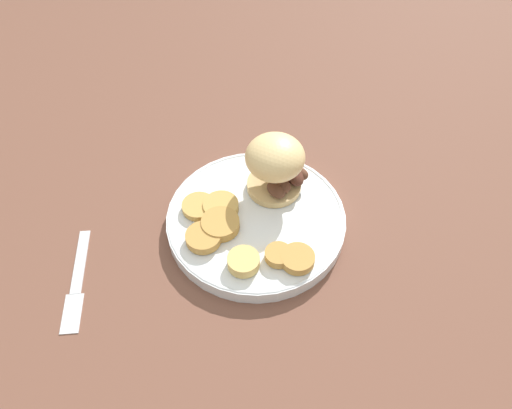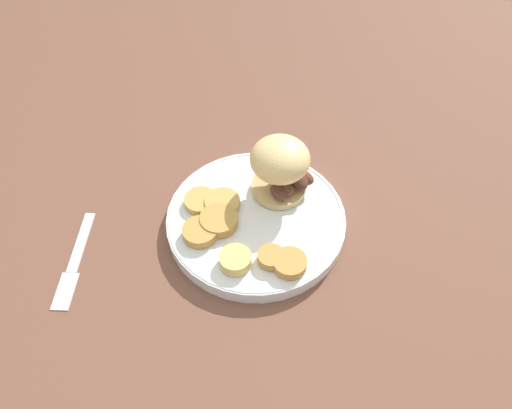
# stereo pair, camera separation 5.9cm
# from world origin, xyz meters

# --- Properties ---
(ground_plane) EXTENTS (4.00, 4.00, 0.00)m
(ground_plane) POSITION_xyz_m (0.00, 0.00, 0.00)
(ground_plane) COLOR brown
(dinner_plate) EXTENTS (0.26, 0.26, 0.02)m
(dinner_plate) POSITION_xyz_m (0.00, 0.00, 0.01)
(dinner_plate) COLOR white
(dinner_plate) RESTS_ON ground_plane
(sandwich) EXTENTS (0.09, 0.09, 0.09)m
(sandwich) POSITION_xyz_m (0.02, -0.06, 0.07)
(sandwich) COLOR tan
(sandwich) RESTS_ON dinner_plate
(potato_round_0) EXTENTS (0.05, 0.05, 0.01)m
(potato_round_0) POSITION_xyz_m (0.02, 0.08, 0.03)
(potato_round_0) COLOR #BC8942
(potato_round_0) RESTS_ON dinner_plate
(potato_round_1) EXTENTS (0.05, 0.05, 0.02)m
(potato_round_1) POSITION_xyz_m (0.02, 0.05, 0.03)
(potato_round_1) COLOR #BC8942
(potato_round_1) RESTS_ON dinner_plate
(potato_round_2) EXTENTS (0.05, 0.05, 0.01)m
(potato_round_2) POSITION_xyz_m (-0.10, 0.02, 0.03)
(potato_round_2) COLOR #BC8942
(potato_round_2) RESTS_ON dinner_plate
(potato_round_3) EXTENTS (0.04, 0.04, 0.02)m
(potato_round_3) POSITION_xyz_m (-0.05, 0.07, 0.03)
(potato_round_3) COLOR #DBB766
(potato_round_3) RESTS_ON dinner_plate
(potato_round_4) EXTENTS (0.04, 0.04, 0.01)m
(potato_round_4) POSITION_xyz_m (-0.07, 0.03, 0.03)
(potato_round_4) COLOR #BC8942
(potato_round_4) RESTS_ON dinner_plate
(potato_round_5) EXTENTS (0.05, 0.05, 0.01)m
(potato_round_5) POSITION_xyz_m (0.07, 0.05, 0.03)
(potato_round_5) COLOR tan
(potato_round_5) RESTS_ON dinner_plate
(potato_round_6) EXTENTS (0.05, 0.05, 0.01)m
(potato_round_6) POSITION_xyz_m (0.04, 0.03, 0.03)
(potato_round_6) COLOR tan
(potato_round_6) RESTS_ON dinner_plate
(fork) EXTENTS (0.14, 0.12, 0.00)m
(fork) POSITION_xyz_m (0.11, 0.24, 0.00)
(fork) COLOR silver
(fork) RESTS_ON ground_plane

